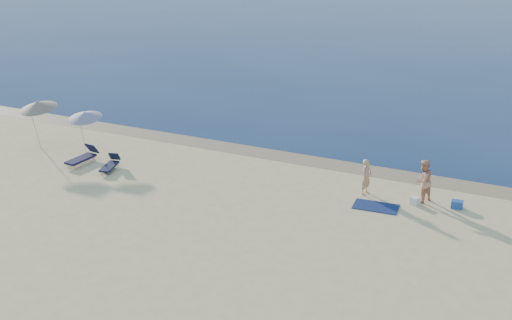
% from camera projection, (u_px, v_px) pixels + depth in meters
% --- Properties ---
extents(wet_sand_strip, '(240.00, 1.60, 0.00)m').
position_uv_depth(wet_sand_strip, '(303.00, 159.00, 31.09)').
color(wet_sand_strip, '#847254').
rests_on(wet_sand_strip, ground).
extents(person_left, '(0.50, 0.64, 1.56)m').
position_uv_depth(person_left, '(366.00, 177.00, 27.01)').
color(person_left, tan).
rests_on(person_left, ground).
extents(person_right, '(1.05, 1.12, 1.83)m').
position_uv_depth(person_right, '(423.00, 181.00, 26.26)').
color(person_right, tan).
rests_on(person_right, ground).
extents(beach_towel, '(1.88, 1.14, 0.03)m').
position_uv_depth(beach_towel, '(376.00, 207.00, 26.08)').
color(beach_towel, '#0D1B45').
rests_on(beach_towel, ground).
extents(white_bag, '(0.45, 0.42, 0.30)m').
position_uv_depth(white_bag, '(415.00, 201.00, 26.29)').
color(white_bag, silver).
rests_on(white_bag, ground).
extents(blue_cooler, '(0.46, 0.33, 0.32)m').
position_uv_depth(blue_cooler, '(457.00, 204.00, 25.93)').
color(blue_cooler, '#1D499E').
rests_on(blue_cooler, ground).
extents(umbrella_near, '(1.87, 1.89, 2.20)m').
position_uv_depth(umbrella_near, '(85.00, 115.00, 31.41)').
color(umbrella_near, silver).
rests_on(umbrella_near, ground).
extents(umbrella_far, '(2.25, 2.27, 2.56)m').
position_uv_depth(umbrella_far, '(37.00, 105.00, 31.95)').
color(umbrella_far, silver).
rests_on(umbrella_far, ground).
extents(lounger_left, '(0.75, 1.80, 0.77)m').
position_uv_depth(lounger_left, '(83.00, 157.00, 30.55)').
color(lounger_left, '#131636').
rests_on(lounger_left, ground).
extents(lounger_right, '(0.84, 1.56, 0.66)m').
position_uv_depth(lounger_right, '(110.00, 165.00, 29.77)').
color(lounger_right, '#131A34').
rests_on(lounger_right, ground).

